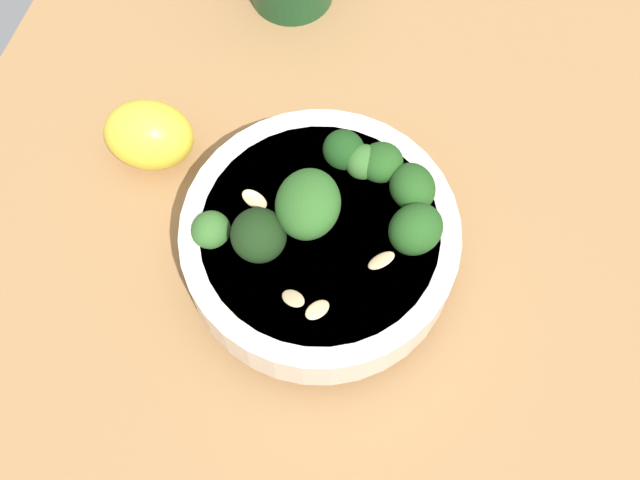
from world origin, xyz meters
TOP-DOWN VIEW (x-y plane):
  - ground_plane at (0.00, 0.00)cm, footprint 62.08×62.08cm
  - bowl_of_broccoli at (-1.72, -1.43)cm, footprint 18.07×18.07cm
  - lemon_wedge at (-16.11, 2.93)cm, footprint 7.13×5.88cm

SIDE VIEW (x-z plane):
  - ground_plane at x=0.00cm, z-range -4.65..0.00cm
  - lemon_wedge at x=-16.11cm, z-range 0.00..5.20cm
  - bowl_of_broccoli at x=-1.72cm, z-range -1.31..9.01cm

